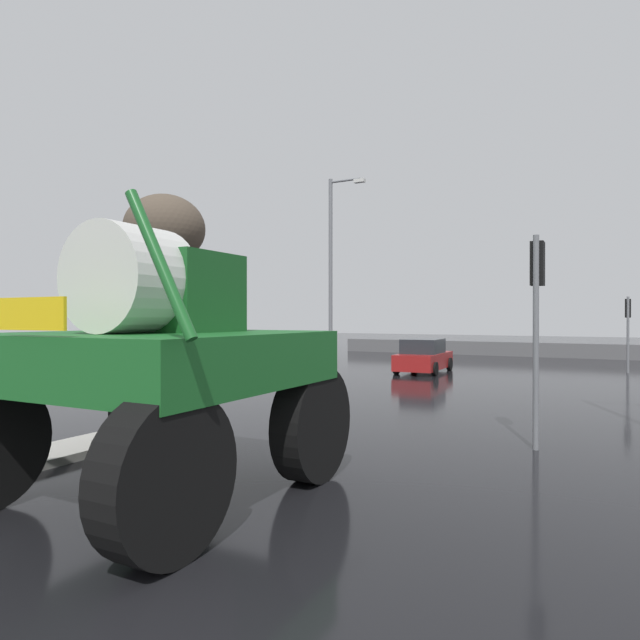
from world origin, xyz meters
TOP-DOWN VIEW (x-y plane):
  - ground_plane at (0.00, 18.00)m, footprint 120.00×120.00m
  - oversize_sprayer at (-0.74, 6.03)m, footprint 4.27×4.93m
  - sedan_ahead at (-2.77, 24.32)m, footprint 2.01×4.16m
  - traffic_signal_near_left at (-4.78, 11.51)m, footprint 0.24×0.54m
  - traffic_signal_near_right at (3.57, 11.50)m, footprint 0.24×0.54m
  - traffic_signal_far_left at (5.36, 28.56)m, footprint 0.24×0.55m
  - streetlight_far_left at (-6.67, 22.93)m, footprint 1.82×0.24m
  - bare_tree_left at (-9.82, 15.41)m, footprint 2.97×2.97m
  - roadside_barrier at (0.00, 36.89)m, footprint 25.12×0.24m

SIDE VIEW (x-z plane):
  - ground_plane at x=0.00m, z-range 0.00..0.00m
  - roadside_barrier at x=0.00m, z-range 0.00..0.90m
  - sedan_ahead at x=-2.77m, z-range -0.05..1.47m
  - oversize_sprayer at x=-0.74m, z-range -0.05..3.75m
  - traffic_signal_near_left at x=-4.78m, z-range 0.78..4.18m
  - traffic_signal_far_left at x=5.36m, z-range 0.78..4.20m
  - traffic_signal_near_right at x=3.57m, z-range 0.93..4.97m
  - streetlight_far_left at x=-6.67m, z-range 0.45..9.37m
  - bare_tree_left at x=-9.82m, z-range 2.15..9.19m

